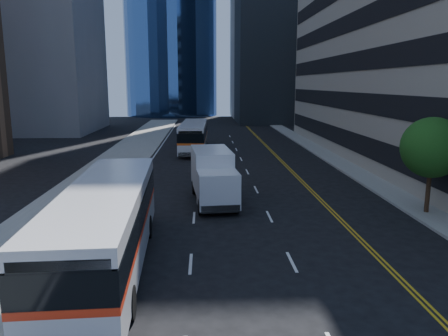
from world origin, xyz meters
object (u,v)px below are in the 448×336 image
bus_rear (194,136)px  box_truck (213,175)px  street_tree (432,148)px  bus_front (107,225)px

bus_rear → box_truck: (1.58, -20.17, 0.01)m
street_tree → bus_front: 16.94m
bus_rear → bus_front: bearing=-93.0°
bus_rear → box_truck: box_truck is taller
bus_rear → box_truck: 20.23m
street_tree → bus_rear: street_tree is taller
bus_front → bus_rear: (2.60, 29.58, -0.15)m
bus_front → bus_rear: 29.69m
street_tree → bus_front: (-15.60, -6.33, -1.89)m
box_truck → bus_rear: bearing=89.0°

